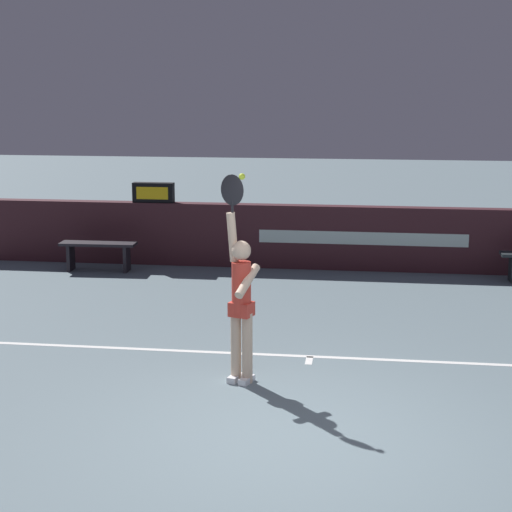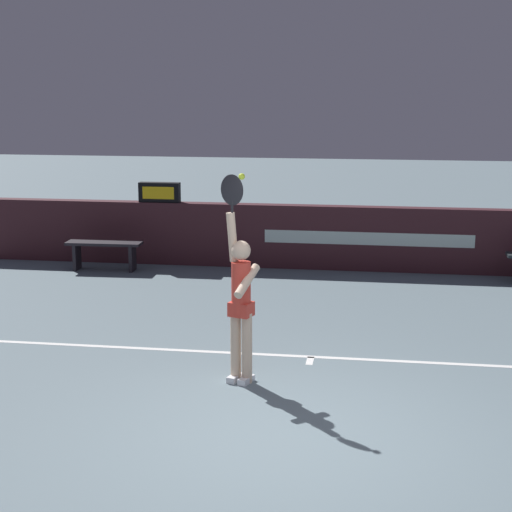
# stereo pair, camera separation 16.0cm
# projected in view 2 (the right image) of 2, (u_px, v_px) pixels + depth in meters

# --- Properties ---
(ground_plane) EXTENTS (60.00, 60.00, 0.00)m
(ground_plane) POSITION_uv_depth(u_px,v_px,m) (289.00, 437.00, 7.78)
(ground_plane) COLOR slate
(court_lines) EXTENTS (10.40, 5.30, 0.00)m
(court_lines) POSITION_uv_depth(u_px,v_px,m) (287.00, 446.00, 7.59)
(court_lines) COLOR white
(court_lines) RESTS_ON ground
(back_wall) EXTENTS (13.59, 0.28, 1.16)m
(back_wall) POSITION_uv_depth(u_px,v_px,m) (336.00, 238.00, 14.79)
(back_wall) COLOR #3E1D23
(back_wall) RESTS_ON ground
(speed_display) EXTENTS (0.76, 0.19, 0.36)m
(speed_display) POSITION_uv_depth(u_px,v_px,m) (160.00, 192.00, 15.12)
(speed_display) COLOR black
(speed_display) RESTS_ON back_wall
(tennis_player) EXTENTS (0.45, 0.48, 2.35)m
(tennis_player) POSITION_uv_depth(u_px,v_px,m) (241.00, 299.00, 9.06)
(tennis_player) COLOR beige
(tennis_player) RESTS_ON ground
(tennis_ball) EXTENTS (0.07, 0.07, 0.07)m
(tennis_ball) POSITION_uv_depth(u_px,v_px,m) (242.00, 176.00, 8.79)
(tennis_ball) COLOR #C4E42F
(courtside_bench_near) EXTENTS (1.37, 0.41, 0.52)m
(courtside_bench_near) POSITION_uv_depth(u_px,v_px,m) (104.00, 249.00, 14.73)
(courtside_bench_near) COLOR black
(courtside_bench_near) RESTS_ON ground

